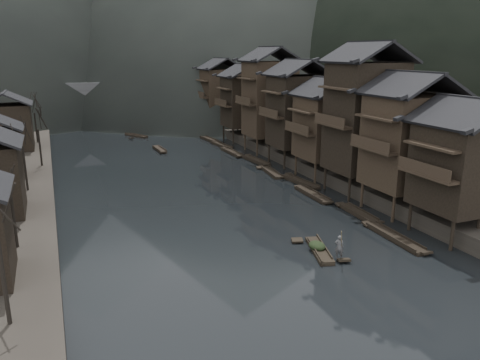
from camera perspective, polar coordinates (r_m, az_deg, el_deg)
water at (r=41.92m, az=-0.22°, el=-6.19°), size 300.00×300.00×0.00m
right_bank at (r=92.00m, az=10.84°, el=6.08°), size 40.00×200.00×1.80m
stilt_houses at (r=64.59m, az=7.62°, el=9.57°), size 9.00×67.60×16.72m
bare_trees at (r=57.20m, az=-24.39°, el=4.94°), size 3.94×75.15×7.88m
moored_sampans at (r=61.70m, az=3.89°, el=1.10°), size 3.19×56.40×0.47m
midriver_boats at (r=92.19m, az=-12.62°, el=5.56°), size 13.02×38.42×0.45m
stone_bridge at (r=109.62m, az=-14.61°, el=9.55°), size 40.00×6.00×9.00m
hero_sampan at (r=38.11m, az=9.65°, el=-8.38°), size 2.57×5.56×0.44m
cargo_heap at (r=38.03m, az=9.40°, el=-7.44°), size 1.22×1.60×0.73m
boatman at (r=36.53m, az=12.02°, el=-7.61°), size 0.80×0.75×1.84m
bamboo_pole at (r=35.76m, az=12.51°, el=-3.93°), size 1.57×1.95×3.07m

